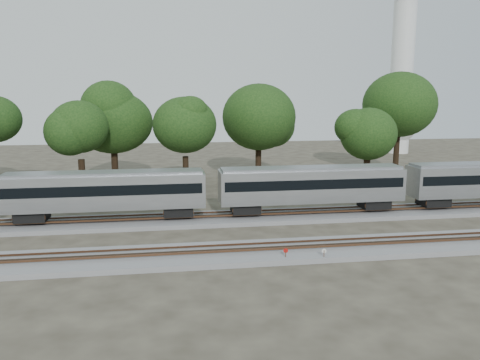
% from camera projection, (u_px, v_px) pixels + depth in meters
% --- Properties ---
extents(ground, '(160.00, 160.00, 0.00)m').
position_uv_depth(ground, '(237.00, 239.00, 38.59)').
color(ground, '#383328').
rests_on(ground, ground).
extents(track_far, '(160.00, 5.00, 0.73)m').
position_uv_depth(track_far, '(228.00, 218.00, 44.39)').
color(track_far, slate).
rests_on(track_far, ground).
extents(track_near, '(160.00, 5.00, 0.73)m').
position_uv_depth(track_near, '(244.00, 253.00, 34.66)').
color(track_near, slate).
rests_on(track_near, ground).
extents(switch_stand_red, '(0.33, 0.06, 1.04)m').
position_uv_depth(switch_stand_red, '(286.00, 253.00, 33.19)').
color(switch_stand_red, '#512D19').
rests_on(switch_stand_red, ground).
extents(switch_stand_white, '(0.30, 0.16, 0.99)m').
position_uv_depth(switch_stand_white, '(324.00, 254.00, 33.24)').
color(switch_stand_white, '#512D19').
rests_on(switch_stand_white, ground).
extents(switch_lever, '(0.56, 0.42, 0.30)m').
position_uv_depth(switch_lever, '(324.00, 258.00, 33.80)').
color(switch_lever, '#512D19').
rests_on(switch_lever, ground).
extents(tree_2, '(8.27, 8.27, 11.67)m').
position_uv_depth(tree_2, '(79.00, 127.00, 53.37)').
color(tree_2, black).
rests_on(tree_2, ground).
extents(tree_3, '(8.44, 8.44, 11.90)m').
position_uv_depth(tree_3, '(113.00, 122.00, 59.39)').
color(tree_3, black).
rests_on(tree_3, ground).
extents(tree_4, '(8.32, 8.32, 11.73)m').
position_uv_depth(tree_4, '(185.00, 125.00, 55.84)').
color(tree_4, black).
rests_on(tree_4, ground).
extents(tree_5, '(8.89, 8.89, 12.53)m').
position_uv_depth(tree_5, '(259.00, 117.00, 63.67)').
color(tree_5, black).
rests_on(tree_5, ground).
extents(tree_6, '(6.83, 6.83, 9.64)m').
position_uv_depth(tree_6, '(368.00, 134.00, 60.81)').
color(tree_6, black).
rests_on(tree_6, ground).
extents(tree_7, '(10.49, 10.49, 14.80)m').
position_uv_depth(tree_7, '(399.00, 105.00, 68.30)').
color(tree_7, black).
rests_on(tree_7, ground).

